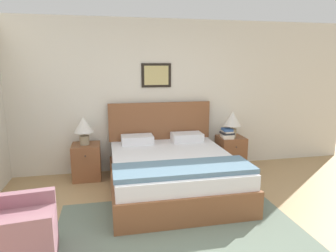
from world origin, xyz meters
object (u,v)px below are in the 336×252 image
(nightstand_near_window, at_px, (87,161))
(table_lamp_by_door, at_px, (233,120))
(bed, at_px, (172,171))
(nightstand_by_door, at_px, (230,152))
(table_lamp_near_window, at_px, (84,126))
(armchair, at_px, (11,234))

(nightstand_near_window, bearing_deg, table_lamp_by_door, -0.36)
(bed, distance_m, nightstand_by_door, 1.48)
(nightstand_by_door, bearing_deg, nightstand_near_window, 180.00)
(bed, distance_m, table_lamp_near_window, 1.59)
(bed, bearing_deg, nightstand_by_door, 32.04)
(nightstand_near_window, height_order, table_lamp_near_window, table_lamp_near_window)
(armchair, relative_size, nightstand_by_door, 1.64)
(armchair, relative_size, table_lamp_by_door, 2.07)
(nightstand_by_door, distance_m, table_lamp_near_window, 2.59)
(armchair, relative_size, table_lamp_near_window, 2.07)
(nightstand_by_door, bearing_deg, armchair, -145.31)
(table_lamp_near_window, bearing_deg, nightstand_near_window, 49.17)
(table_lamp_near_window, height_order, table_lamp_by_door, same)
(bed, height_order, table_lamp_near_window, bed)
(nightstand_near_window, xyz_separation_m, table_lamp_near_window, (-0.01, -0.02, 0.59))
(armchair, xyz_separation_m, nightstand_by_door, (3.07, 2.12, -0.03))
(bed, relative_size, nightstand_near_window, 3.55)
(table_lamp_by_door, bearing_deg, table_lamp_near_window, 180.00)
(bed, distance_m, table_lamp_by_door, 1.59)
(table_lamp_near_window, relative_size, table_lamp_by_door, 1.00)
(armchair, bearing_deg, nightstand_by_door, 118.24)
(bed, height_order, nightstand_by_door, bed)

